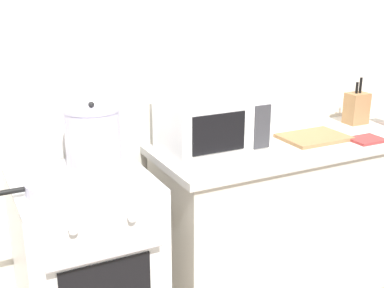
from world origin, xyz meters
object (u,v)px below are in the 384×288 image
(stock_pot, at_px, (93,137))
(cutting_board, at_px, (314,137))
(stove, at_px, (88,269))
(microwave, at_px, (212,123))
(frying_pan, at_px, (57,186))
(knife_block, at_px, (357,108))
(oven_mitt, at_px, (367,140))

(stock_pot, height_order, cutting_board, stock_pot)
(stove, height_order, microwave, microwave)
(frying_pan, height_order, knife_block, knife_block)
(frying_pan, relative_size, cutting_board, 1.31)
(stove, xyz_separation_m, oven_mitt, (1.54, -0.16, 0.47))
(cutting_board, relative_size, oven_mitt, 2.00)
(microwave, relative_size, knife_block, 1.76)
(microwave, bearing_deg, cutting_board, -7.36)
(stock_pot, distance_m, oven_mitt, 1.47)
(stove, distance_m, stock_pot, 0.62)
(microwave, bearing_deg, knife_block, 3.40)
(stock_pot, relative_size, microwave, 0.69)
(stock_pot, height_order, microwave, stock_pot)
(frying_pan, bearing_deg, stove, 37.97)
(oven_mitt, bearing_deg, frying_pan, 177.95)
(stove, distance_m, microwave, 0.93)
(stove, height_order, stock_pot, stock_pot)
(oven_mitt, bearing_deg, stove, 174.11)
(stove, relative_size, oven_mitt, 5.11)
(stove, xyz_separation_m, frying_pan, (-0.13, -0.10, 0.48))
(frying_pan, bearing_deg, stock_pot, 44.64)
(stove, distance_m, cutting_board, 1.39)
(stock_pot, bearing_deg, frying_pan, -135.36)
(stove, xyz_separation_m, microwave, (0.70, 0.08, 0.61))
(stove, bearing_deg, cutting_board, 0.05)
(stove, bearing_deg, frying_pan, -142.03)
(microwave, xyz_separation_m, cutting_board, (0.60, -0.08, -0.14))
(frying_pan, relative_size, knife_block, 1.66)
(stock_pot, bearing_deg, oven_mitt, -11.08)
(knife_block, bearing_deg, frying_pan, -172.68)
(stove, relative_size, frying_pan, 1.96)
(microwave, relative_size, oven_mitt, 2.78)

